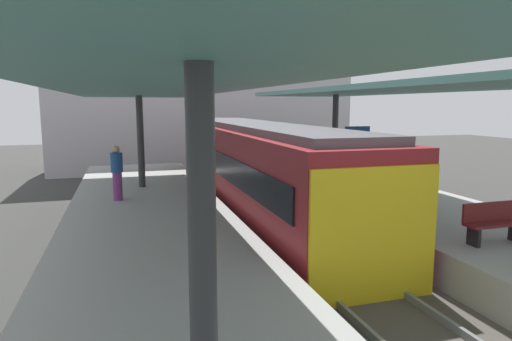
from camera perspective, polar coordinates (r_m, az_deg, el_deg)
ground_plane at (r=10.29m, az=10.22°, el=-14.01°), size 80.00×80.00×0.00m
platform_left at (r=9.12m, az=-12.16°, el=-13.68°), size 4.40×28.00×1.00m
platform_right at (r=12.25m, az=26.53°, el=-8.62°), size 4.40×28.00×1.00m
track_ballast at (r=10.25m, az=10.24°, el=-13.50°), size 3.20×28.00×0.20m
rail_near_side at (r=9.90m, az=6.45°, el=-13.17°), size 0.08×28.00×0.14m
rail_far_side at (r=10.52m, az=13.84°, el=-12.04°), size 0.08×28.00×0.14m
commuter_train at (r=15.17m, az=0.24°, el=0.17°), size 2.78×14.88×3.10m
canopy_left at (r=9.87m, az=-13.53°, el=10.37°), size 4.18×21.00×3.40m
canopy_right at (r=12.82m, az=23.34°, el=9.77°), size 4.18×21.00×3.48m
platform_bench at (r=10.68m, az=28.27°, el=-5.80°), size 1.40×0.41×0.86m
platform_sign at (r=15.13m, az=12.89°, el=3.35°), size 0.90×0.08×2.21m
passenger_near_bench at (r=14.16m, az=-17.48°, el=-0.20°), size 0.36×0.36×1.69m
station_building_backdrop at (r=28.91m, az=-7.09°, el=11.52°), size 18.00×6.00×11.00m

